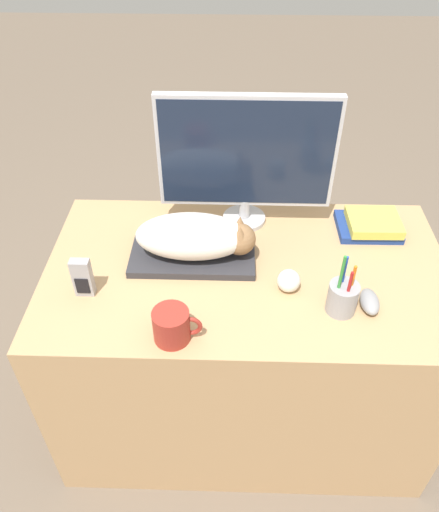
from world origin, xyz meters
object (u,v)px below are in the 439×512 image
at_px(monitor, 247,156).
at_px(keyboard, 193,257).
at_px(baseball, 289,281).
at_px(cat, 198,237).
at_px(computer_mouse, 370,302).
at_px(coffee_mug, 172,326).
at_px(pen_cup, 343,297).
at_px(phone, 83,278).
at_px(book_stack, 371,225).

bearing_deg(monitor, keyboard, -127.57).
xyz_separation_m(keyboard, baseball, (0.29, -0.12, 0.02)).
relative_size(cat, computer_mouse, 3.70).
distance_m(coffee_mug, pen_cup, 0.48).
xyz_separation_m(keyboard, coffee_mug, (-0.03, -0.32, 0.04)).
xyz_separation_m(cat, monitor, (0.15, 0.22, 0.16)).
height_order(monitor, pen_cup, monitor).
distance_m(monitor, pen_cup, 0.54).
height_order(coffee_mug, phone, phone).
bearing_deg(book_stack, baseball, -135.61).
height_order(computer_mouse, pen_cup, pen_cup).
bearing_deg(monitor, coffee_mug, -110.03).
bearing_deg(cat, phone, -153.89).
bearing_deg(coffee_mug, baseball, 31.24).
height_order(monitor, phone, monitor).
xyz_separation_m(monitor, pen_cup, (0.27, -0.42, -0.20)).
distance_m(coffee_mug, book_stack, 0.79).
bearing_deg(pen_cup, computer_mouse, 9.65).
bearing_deg(baseball, book_stack, 44.39).
bearing_deg(keyboard, computer_mouse, -19.95).
distance_m(baseball, phone, 0.60).
height_order(computer_mouse, coffee_mug, coffee_mug).
distance_m(keyboard, coffee_mug, 0.32).
bearing_deg(phone, coffee_mug, -30.36).
height_order(cat, coffee_mug, cat).
relative_size(monitor, pen_cup, 2.77).
relative_size(pen_cup, baseball, 2.99).
bearing_deg(book_stack, monitor, 174.08).
bearing_deg(cat, coffee_mug, -98.50).
bearing_deg(monitor, computer_mouse, -48.64).
distance_m(keyboard, cat, 0.09).
bearing_deg(book_stack, cat, -163.53).
bearing_deg(keyboard, coffee_mug, -95.32).
bearing_deg(phone, baseball, 3.31).
relative_size(keyboard, baseball, 5.71).
bearing_deg(computer_mouse, book_stack, 78.44).
bearing_deg(coffee_mug, book_stack, 38.16).
bearing_deg(monitor, phone, -141.58).
bearing_deg(book_stack, keyboard, -164.00).
xyz_separation_m(computer_mouse, book_stack, (0.07, 0.36, 0.01)).
xyz_separation_m(phone, book_stack, (0.90, 0.33, -0.04)).
height_order(pen_cup, baseball, pen_cup).
bearing_deg(cat, keyboard, 180.00).
bearing_deg(pen_cup, coffee_mug, -165.94).
bearing_deg(baseball, pen_cup, -29.03).
bearing_deg(pen_cup, baseball, 150.97).
relative_size(keyboard, cat, 1.06).
relative_size(keyboard, phone, 3.12).
distance_m(computer_mouse, book_stack, 0.37).
distance_m(pen_cup, baseball, 0.16).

